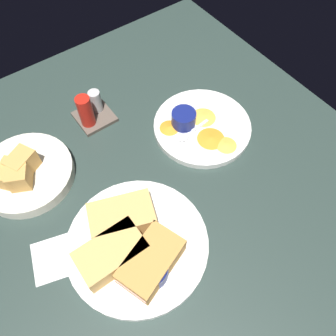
% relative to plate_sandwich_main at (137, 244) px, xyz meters
% --- Properties ---
extents(ground_plane, '(1.10, 1.10, 0.03)m').
position_rel_plate_sandwich_main_xyz_m(ground_plane, '(0.08, 0.09, -0.02)').
color(ground_plane, '#283833').
extents(plate_sandwich_main, '(0.29, 0.29, 0.02)m').
position_rel_plate_sandwich_main_xyz_m(plate_sandwich_main, '(0.00, 0.00, 0.00)').
color(plate_sandwich_main, white).
rests_on(plate_sandwich_main, ground_plane).
extents(sandwich_half_near, '(0.15, 0.12, 0.05)m').
position_rel_plate_sandwich_main_xyz_m(sandwich_half_near, '(0.00, 0.06, 0.03)').
color(sandwich_half_near, tan).
rests_on(sandwich_half_near, plate_sandwich_main).
extents(sandwich_half_far, '(0.13, 0.08, 0.05)m').
position_rel_plate_sandwich_main_xyz_m(sandwich_half_far, '(-0.06, 0.00, 0.03)').
color(sandwich_half_far, tan).
rests_on(sandwich_half_far, plate_sandwich_main).
extents(sandwich_half_extra, '(0.15, 0.12, 0.05)m').
position_rel_plate_sandwich_main_xyz_m(sandwich_half_extra, '(-0.00, -0.06, 0.03)').
color(sandwich_half_extra, '#C68C42').
rests_on(sandwich_half_extra, plate_sandwich_main).
extents(ramekin_dark_sauce, '(0.07, 0.07, 0.04)m').
position_rel_plate_sandwich_main_xyz_m(ramekin_dark_sauce, '(-0.01, -0.06, 0.03)').
color(ramekin_dark_sauce, '#0C144C').
rests_on(ramekin_dark_sauce, plate_sandwich_main).
extents(spoon_by_dark_ramekin, '(0.05, 0.10, 0.01)m').
position_rel_plate_sandwich_main_xyz_m(spoon_by_dark_ramekin, '(0.01, -0.01, 0.01)').
color(spoon_by_dark_ramekin, silver).
rests_on(spoon_by_dark_ramekin, plate_sandwich_main).
extents(plate_chips_companion, '(0.24, 0.24, 0.02)m').
position_rel_plate_sandwich_main_xyz_m(plate_chips_companion, '(0.30, 0.16, 0.00)').
color(plate_chips_companion, white).
rests_on(plate_chips_companion, ground_plane).
extents(ramekin_light_gravy, '(0.06, 0.06, 0.04)m').
position_rel_plate_sandwich_main_xyz_m(ramekin_light_gravy, '(0.26, 0.19, 0.03)').
color(ramekin_light_gravy, navy).
rests_on(ramekin_light_gravy, plate_chips_companion).
extents(spoon_by_gravy_ramekin, '(0.10, 0.03, 0.01)m').
position_rel_plate_sandwich_main_xyz_m(spoon_by_gravy_ramekin, '(0.25, 0.16, 0.01)').
color(spoon_by_gravy_ramekin, silver).
rests_on(spoon_by_gravy_ramekin, plate_chips_companion).
extents(plantain_chip_scatter, '(0.16, 0.19, 0.01)m').
position_rel_plate_sandwich_main_xyz_m(plantain_chip_scatter, '(0.29, 0.14, 0.01)').
color(plantain_chip_scatter, gold).
rests_on(plantain_chip_scatter, plate_chips_companion).
extents(bread_basket_rear, '(0.21, 0.21, 0.08)m').
position_rel_plate_sandwich_main_xyz_m(bread_basket_rear, '(-0.12, 0.28, 0.02)').
color(bread_basket_rear, silver).
rests_on(bread_basket_rear, ground_plane).
extents(condiment_caddy, '(0.09, 0.09, 0.10)m').
position_rel_plate_sandwich_main_xyz_m(condiment_caddy, '(0.09, 0.35, 0.03)').
color(condiment_caddy, brown).
rests_on(condiment_caddy, ground_plane).
extents(paper_napkin_folded, '(0.13, 0.12, 0.00)m').
position_rel_plate_sandwich_main_xyz_m(paper_napkin_folded, '(-0.14, 0.07, -0.01)').
color(paper_napkin_folded, white).
rests_on(paper_napkin_folded, ground_plane).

